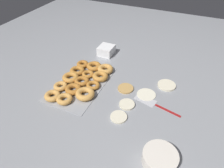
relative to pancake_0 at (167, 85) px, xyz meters
The scene contains 10 objects.
ground_plane 0.26m from the pancake_0, 59.58° to the right, with size 3.00×3.00×0.00m, color gray.
pancake_0 is the anchor object (origin of this frame).
pancake_1 0.31m from the pancake_0, 33.05° to the right, with size 0.09×0.09×0.01m, color beige.
pancake_2 0.26m from the pancake_0, 59.66° to the right, with size 0.10×0.10×0.01m, color tan.
pancake_3 0.41m from the pancake_0, 25.79° to the right, with size 0.09×0.09×0.01m, color beige.
pancake_4 0.16m from the pancake_0, 35.06° to the right, with size 0.11×0.11×0.01m, color silver.
donut_tray 0.54m from the pancake_0, 69.56° to the right, with size 0.48×0.29×0.04m.
batter_bowl 0.53m from the pancake_0, ahead, with size 0.15×0.15×0.06m.
container_stack 0.56m from the pancake_0, 111.22° to the right, with size 0.12×0.11×0.07m.
spatula 0.19m from the pancake_0, 16.39° to the right, with size 0.10×0.28×0.01m.
Camera 1 is at (0.90, 0.31, 0.81)m, focal length 32.00 mm.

